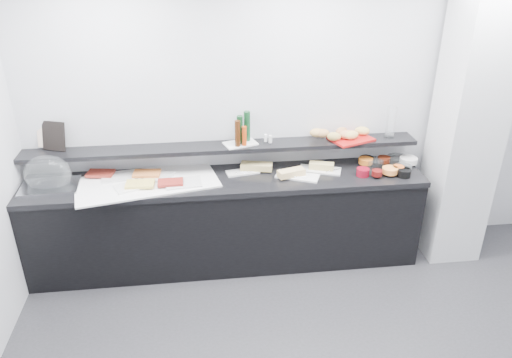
{
  "coord_description": "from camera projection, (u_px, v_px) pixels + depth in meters",
  "views": [
    {
      "loc": [
        -0.91,
        -2.34,
        2.9
      ],
      "look_at": [
        -0.45,
        1.45,
        1.0
      ],
      "focal_mm": 35.0,
      "sensor_mm": 36.0,
      "label": 1
    }
  ],
  "objects": [
    {
      "name": "platter_salmon",
      "position": [
        154.0,
        176.0,
        4.5
      ],
      "size": [
        0.39,
        0.32,
        0.01
      ],
      "primitive_type": "cube",
      "rotation": [
        0.0,
        0.0,
        -0.37
      ],
      "color": "silver",
      "rests_on": "linen_runner"
    },
    {
      "name": "carafe",
      "position": [
        391.0,
        122.0,
        4.66
      ],
      "size": [
        0.1,
        0.1,
        0.3
      ],
      "primitive_type": "cylinder",
      "rotation": [
        0.0,
        0.0,
        -0.12
      ],
      "color": "white",
      "rests_on": "wall_shelf"
    },
    {
      "name": "bowl_glass_salmon",
      "position": [
        403.0,
        169.0,
        4.59
      ],
      "size": [
        0.18,
        0.18,
        0.07
      ],
      "primitive_type": "cylinder",
      "rotation": [
        0.0,
        0.0,
        -0.22
      ],
      "color": "white",
      "rests_on": "counter_top"
    },
    {
      "name": "shaker_pepper",
      "position": [
        270.0,
        139.0,
        4.55
      ],
      "size": [
        0.04,
        0.04,
        0.07
      ],
      "primitive_type": "cylinder",
      "rotation": [
        0.0,
        0.0,
        -0.32
      ],
      "color": "silver",
      "rests_on": "condiment_tray"
    },
    {
      "name": "shaker_salt",
      "position": [
        266.0,
        138.0,
        4.58
      ],
      "size": [
        0.04,
        0.04,
        0.07
      ],
      "primitive_type": "cylinder",
      "rotation": [
        0.0,
        0.0,
        0.36
      ],
      "color": "white",
      "rests_on": "condiment_tray"
    },
    {
      "name": "bottle_hot",
      "position": [
        244.0,
        136.0,
        4.47
      ],
      "size": [
        0.05,
        0.05,
        0.18
      ],
      "primitive_type": "cylinder",
      "rotation": [
        0.0,
        0.0,
        -0.29
      ],
      "color": "#C23E0D",
      "rests_on": "condiment_tray"
    },
    {
      "name": "bread_roll_s",
      "position": [
        334.0,
        136.0,
        4.57
      ],
      "size": [
        0.14,
        0.11,
        0.08
      ],
      "primitive_type": "ellipsoid",
      "rotation": [
        0.0,
        0.0,
        -0.24
      ],
      "color": "#B59645",
      "rests_on": "bread_tray"
    },
    {
      "name": "cloche_base",
      "position": [
        50.0,
        187.0,
        4.3
      ],
      "size": [
        0.5,
        0.35,
        0.04
      ],
      "primitive_type": "cube",
      "rotation": [
        0.0,
        0.0,
        0.06
      ],
      "color": "silver",
      "rests_on": "counter_top"
    },
    {
      "name": "bread_roll_n",
      "position": [
        342.0,
        131.0,
        4.69
      ],
      "size": [
        0.15,
        0.12,
        0.08
      ],
      "primitive_type": "ellipsoid",
      "rotation": [
        0.0,
        0.0,
        0.38
      ],
      "color": "#B47544",
      "rests_on": "bread_tray"
    },
    {
      "name": "sandwich_plate_mid",
      "position": [
        297.0,
        176.0,
        4.52
      ],
      "size": [
        0.42,
        0.31,
        0.01
      ],
      "primitive_type": "cube",
      "rotation": [
        0.0,
        0.0,
        -0.41
      ],
      "color": "white",
      "rests_on": "counter_top"
    },
    {
      "name": "framed_print",
      "position": [
        54.0,
        136.0,
        4.4
      ],
      "size": [
        0.23,
        0.14,
        0.26
      ],
      "primitive_type": "cube",
      "rotation": [
        -0.21,
        0.0,
        -0.37
      ],
      "color": "black",
      "rests_on": "wall_shelf"
    },
    {
      "name": "food_meat_a",
      "position": [
        100.0,
        173.0,
        4.5
      ],
      "size": [
        0.26,
        0.18,
        0.02
      ],
      "primitive_type": "cube",
      "rotation": [
        0.0,
        0.0,
        -0.15
      ],
      "color": "maroon",
      "rests_on": "platter_meat_a"
    },
    {
      "name": "fill_red_jam",
      "position": [
        377.0,
        173.0,
        4.49
      ],
      "size": [
        0.11,
        0.11,
        0.05
      ],
      "primitive_type": "cylinder",
      "rotation": [
        0.0,
        0.0,
        -0.24
      ],
      "color": "#580E0C",
      "rests_on": "bowl_red_jam"
    },
    {
      "name": "wall_shelf",
      "position": [
        223.0,
        147.0,
        4.56
      ],
      "size": [
        3.6,
        0.25,
        0.04
      ],
      "primitive_type": "cube",
      "color": "black",
      "rests_on": "back_wall"
    },
    {
      "name": "column",
      "position": [
        468.0,
        123.0,
        4.49
      ],
      "size": [
        0.5,
        0.5,
        2.7
      ],
      "primitive_type": "cube",
      "color": "silver",
      "rests_on": "ground"
    },
    {
      "name": "fill_black_jam",
      "position": [
        384.0,
        159.0,
        4.76
      ],
      "size": [
        0.13,
        0.13,
        0.05
      ],
      "primitive_type": "cylinder",
      "rotation": [
        0.0,
        0.0,
        -0.13
      ],
      "color": "#571C0C",
      "rests_on": "bowl_black_jam"
    },
    {
      "name": "print_art",
      "position": [
        46.0,
        135.0,
        4.42
      ],
      "size": [
        0.16,
        0.07,
        0.22
      ],
      "primitive_type": "cube",
      "rotation": [
        -0.21,
        0.0,
        -0.15
      ],
      "color": "beige",
      "rests_on": "framed_print"
    },
    {
      "name": "bread_roll_se",
      "position": [
        351.0,
        135.0,
        4.61
      ],
      "size": [
        0.16,
        0.13,
        0.08
      ],
      "primitive_type": "ellipsoid",
      "rotation": [
        0.0,
        0.0,
        0.27
      ],
      "color": "tan",
      "rests_on": "bread_tray"
    },
    {
      "name": "bottle_green_a",
      "position": [
        240.0,
        130.0,
        4.5
      ],
      "size": [
        0.07,
        0.07,
        0.26
      ],
      "primitive_type": "cylinder",
      "rotation": [
        0.0,
        0.0,
        -0.42
      ],
      "color": "#0E3317",
      "rests_on": "condiment_tray"
    },
    {
      "name": "bread_roll_mide",
      "position": [
        347.0,
        134.0,
        4.62
      ],
      "size": [
        0.15,
        0.1,
        0.08
      ],
      "primitive_type": "ellipsoid",
      "rotation": [
        0.0,
        0.0,
        0.07
      ],
      "color": "#C77D4C",
      "rests_on": "bread_tray"
    },
    {
      "name": "sandwich_plate_left",
      "position": [
        243.0,
        172.0,
        4.6
      ],
      "size": [
        0.32,
        0.18,
        0.01
      ],
      "primitive_type": "cube",
      "rotation": [
        0.0,
        0.0,
        0.17
      ],
      "color": "white",
      "rests_on": "counter_top"
    },
    {
      "name": "cloche_dome",
      "position": [
        48.0,
        174.0,
        4.29
      ],
      "size": [
        0.4,
        0.27,
        0.34
      ],
      "primitive_type": "ellipsoid",
      "rotation": [
        0.0,
        0.0,
        0.01
      ],
      "color": "silver",
      "rests_on": "cloche_base"
    },
    {
      "name": "fill_glass_fruit",
      "position": [
        366.0,
        161.0,
        4.73
      ],
      "size": [
        0.15,
        0.15,
        0.05
      ],
      "primitive_type": "cylinder",
      "rotation": [
        0.0,
        0.0,
        0.09
      ],
      "color": "orange",
      "rests_on": "bowl_glass_fruit"
    },
    {
      "name": "fill_black_fruit",
      "position": [
        398.0,
        169.0,
        4.57
      ],
      "size": [
        0.13,
        0.13,
        0.05
      ],
      "primitive_type": "cylinder",
      "rotation": [
        0.0,
        0.0,
        0.31
      ],
      "color": "orange",
      "rests_on": "bowl_black_fruit"
    },
    {
      "name": "platter_meat_b",
      "position": [
        183.0,
        183.0,
        4.37
      ],
      "size": [
        0.33,
        0.23,
        0.01
      ],
      "primitive_type": "cube",
      "rotation": [
        0.0,
        0.0,
        0.09
      ],
      "color": "silver",
      "rests_on": "linen_runner"
    },
    {
      "name": "sandwich_food_left",
      "position": [
        257.0,
        166.0,
        4.62
      ],
      "size": [
        0.31,
        0.17,
        0.06
      ],
      "primitive_type": "cube",
      "rotation": [
        0.0,
        0.0,
        -0.22
      ],
      "color": "tan",
      "rests_on": "sandwich_plate_left"
    },
    {
      "name": "sandwich_food_right",
      "position": [
        321.0,
        166.0,
        4.63
      ],
      "size": [
        0.24,
        0.15,
        0.06
      ],
      "primitive_type": "cube",
      "rotation": [
        0.0,
        0.0,
        -0.32
      ],
      "color": "tan",
      "rests_on": "sandwich_plate_right"
    },
    {
      "name": "sandwich_food_mid",
      "position": [
        291.0,
        173.0,
        4.5
      ],
      "size": [
        0.27,
        0.16,
        0.06
      ],
      "primitive_type": "cube",
      "rotation": [
        0.0,
        0.0,
        0.29
      ],
      "color": "#E0B975",
      "rests_on": "sandwich_plate_mid"
    },
    {
      "name": "bread_roll_nw",
      "position": [
        317.0,
        133.0,
        4.66
      ],
      "size": [
        0.15,
        0.11,
        0.08
      ],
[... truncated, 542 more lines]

